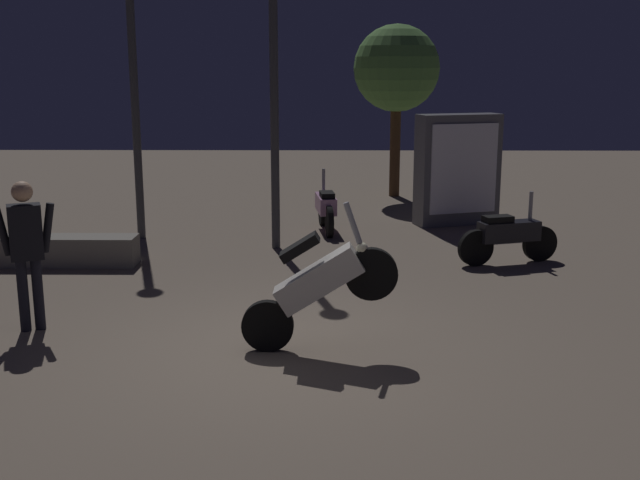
# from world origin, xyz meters

# --- Properties ---
(ground_plane) EXTENTS (40.00, 40.00, 0.00)m
(ground_plane) POSITION_xyz_m (0.00, 0.00, 0.00)
(ground_plane) COLOR #756656
(motorcycle_white_foreground) EXTENTS (1.66, 0.31, 1.63)m
(motorcycle_white_foreground) POSITION_xyz_m (0.47, -0.04, 0.74)
(motorcycle_white_foreground) COLOR black
(motorcycle_white_foreground) RESTS_ON ground_plane
(motorcycle_black_parked_left) EXTENTS (1.62, 0.56, 1.11)m
(motorcycle_black_parked_left) POSITION_xyz_m (3.34, 3.78, 0.44)
(motorcycle_black_parked_left) COLOR black
(motorcycle_black_parked_left) RESTS_ON ground_plane
(motorcycle_pink_parked_right) EXTENTS (0.41, 1.66, 1.11)m
(motorcycle_pink_parked_right) POSITION_xyz_m (0.52, 6.16, 0.44)
(motorcycle_pink_parked_right) COLOR black
(motorcycle_pink_parked_right) RESTS_ON ground_plane
(person_rider_beside) EXTENTS (0.65, 0.36, 1.74)m
(person_rider_beside) POSITION_xyz_m (-2.86, 0.61, 1.05)
(person_rider_beside) COLOR black
(person_rider_beside) RESTS_ON ground_plane
(streetlamp_near) EXTENTS (0.36, 0.36, 5.04)m
(streetlamp_near) POSITION_xyz_m (-0.31, 4.80, 3.20)
(streetlamp_near) COLOR #38383D
(streetlamp_near) RESTS_ON ground_plane
(streetlamp_far) EXTENTS (0.36, 0.36, 4.85)m
(streetlamp_far) POSITION_xyz_m (-2.75, 5.54, 3.09)
(streetlamp_far) COLOR #38383D
(streetlamp_far) RESTS_ON ground_plane
(tree_left_bg) EXTENTS (1.96, 1.96, 3.90)m
(tree_left_bg) POSITION_xyz_m (2.11, 10.11, 2.90)
(tree_left_bg) COLOR #4C331E
(tree_left_bg) RESTS_ON ground_plane
(kiosk_billboard) EXTENTS (1.68, 0.96, 2.10)m
(kiosk_billboard) POSITION_xyz_m (3.04, 6.86, 1.05)
(kiosk_billboard) COLOR #595960
(kiosk_billboard) RESTS_ON ground_plane
(planter_wall_low) EXTENTS (3.68, 0.50, 0.45)m
(planter_wall_low) POSITION_xyz_m (-4.21, 3.61, 0.23)
(planter_wall_low) COLOR gray
(planter_wall_low) RESTS_ON ground_plane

